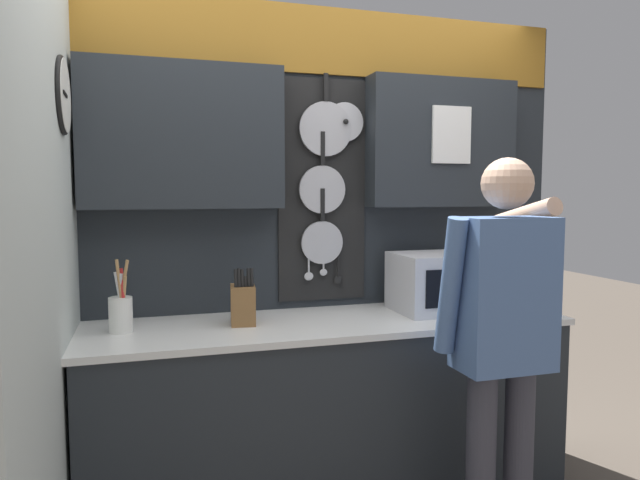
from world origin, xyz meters
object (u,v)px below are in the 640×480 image
Objects in this scene: knife_block at (243,304)px; person at (502,325)px; microwave at (443,282)px; utensil_crock at (121,312)px.

knife_block is 0.16× the size of person.
microwave is 0.29× the size of person.
knife_block is at bearing 179.99° from microwave.
knife_block is at bearing 146.97° from person.
microwave is 1.53× the size of utensil_crock.
utensil_crock is 0.19× the size of person.
person is at bearing -22.69° from utensil_crock.
knife_block is 0.83× the size of utensil_crock.
microwave is 1.03m from knife_block.
utensil_crock is at bearing 179.90° from knife_block.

